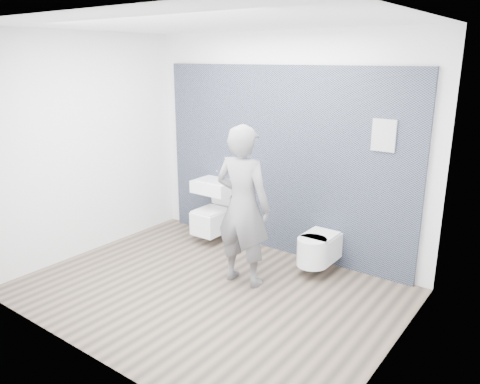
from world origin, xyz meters
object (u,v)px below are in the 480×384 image
Objects in this scene: toilet_square at (213,219)px; visitor at (243,206)px; toilet_rounded at (317,249)px; washbasin at (215,186)px.

visitor is (1.07, -0.76, 0.59)m from toilet_square.
toilet_rounded is 1.09m from visitor.
toilet_square is at bearing 178.27° from toilet_rounded.
toilet_rounded is (1.65, -0.11, -0.48)m from washbasin.
visitor reaches higher than washbasin.
visitor is (-0.57, -0.71, 0.60)m from toilet_rounded.
washbasin is 0.47m from toilet_square.
washbasin is 1.72m from toilet_rounded.
washbasin is 1.35m from visitor.
toilet_square is 0.40× the size of visitor.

